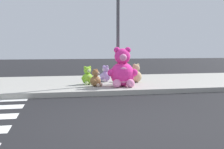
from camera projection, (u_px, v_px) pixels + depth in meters
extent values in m
plane|color=black|center=(116.00, 127.00, 4.58)|extent=(60.00, 60.00, 0.00)
cube|color=#9E9B93|center=(86.00, 84.00, 9.65)|extent=(28.00, 4.40, 0.15)
cylinder|color=#4C4C51|center=(118.00, 36.00, 8.90)|extent=(0.11, 0.11, 3.20)
sphere|color=#F22D93|center=(122.00, 74.00, 8.48)|extent=(0.76, 0.76, 0.76)
ellipsoid|color=pink|center=(123.00, 75.00, 8.21)|extent=(0.43, 0.21, 0.49)
sphere|color=#F22D93|center=(122.00, 56.00, 8.43)|extent=(0.50, 0.50, 0.50)
sphere|color=pink|center=(123.00, 58.00, 8.22)|extent=(0.23, 0.23, 0.23)
sphere|color=#F22D93|center=(128.00, 50.00, 8.43)|extent=(0.19, 0.19, 0.19)
sphere|color=#F22D93|center=(134.00, 73.00, 8.42)|extent=(0.24, 0.24, 0.24)
sphere|color=pink|center=(130.00, 83.00, 8.21)|extent=(0.26, 0.26, 0.26)
sphere|color=#F22D93|center=(117.00, 50.00, 8.39)|extent=(0.19, 0.19, 0.19)
sphere|color=#F22D93|center=(111.00, 73.00, 8.35)|extent=(0.24, 0.24, 0.24)
sphere|color=pink|center=(117.00, 83.00, 8.17)|extent=(0.26, 0.26, 0.26)
sphere|color=#B28CD8|center=(105.00, 76.00, 9.72)|extent=(0.36, 0.36, 0.36)
ellipsoid|color=silver|center=(103.00, 77.00, 9.62)|extent=(0.18, 0.20, 0.23)
sphere|color=#B28CD8|center=(105.00, 69.00, 9.69)|extent=(0.23, 0.23, 0.23)
sphere|color=silver|center=(104.00, 70.00, 9.62)|extent=(0.11, 0.11, 0.11)
sphere|color=#B28CD8|center=(107.00, 67.00, 9.63)|extent=(0.09, 0.09, 0.09)
sphere|color=#B28CD8|center=(108.00, 76.00, 9.57)|extent=(0.11, 0.11, 0.11)
sphere|color=silver|center=(105.00, 80.00, 9.55)|extent=(0.12, 0.12, 0.12)
sphere|color=#B28CD8|center=(104.00, 66.00, 9.74)|extent=(0.09, 0.09, 0.09)
sphere|color=#B28CD8|center=(101.00, 76.00, 9.79)|extent=(0.11, 0.11, 0.11)
sphere|color=silver|center=(101.00, 80.00, 9.68)|extent=(0.12, 0.12, 0.12)
sphere|color=olive|center=(95.00, 81.00, 8.44)|extent=(0.34, 0.34, 0.34)
ellipsoid|color=tan|center=(99.00, 81.00, 8.40)|extent=(0.16, 0.19, 0.22)
sphere|color=olive|center=(95.00, 73.00, 8.42)|extent=(0.22, 0.22, 0.22)
sphere|color=tan|center=(98.00, 74.00, 8.38)|extent=(0.10, 0.10, 0.10)
sphere|color=olive|center=(96.00, 70.00, 8.48)|extent=(0.08, 0.08, 0.08)
sphere|color=olive|center=(99.00, 80.00, 8.57)|extent=(0.11, 0.11, 0.11)
sphere|color=tan|center=(101.00, 84.00, 8.48)|extent=(0.12, 0.12, 0.12)
sphere|color=olive|center=(94.00, 70.00, 8.34)|extent=(0.08, 0.08, 0.08)
sphere|color=olive|center=(94.00, 81.00, 8.28)|extent=(0.11, 0.11, 0.11)
sphere|color=tan|center=(98.00, 85.00, 8.31)|extent=(0.12, 0.12, 0.12)
sphere|color=#8CD133|center=(88.00, 79.00, 8.92)|extent=(0.37, 0.37, 0.37)
ellipsoid|color=#B8DE87|center=(89.00, 79.00, 8.81)|extent=(0.22, 0.14, 0.24)
sphere|color=#8CD133|center=(87.00, 70.00, 8.90)|extent=(0.24, 0.24, 0.24)
sphere|color=#B8DE87|center=(89.00, 71.00, 8.81)|extent=(0.11, 0.11, 0.11)
sphere|color=#8CD133|center=(90.00, 67.00, 8.93)|extent=(0.09, 0.09, 0.09)
sphere|color=#8CD133|center=(93.00, 78.00, 8.96)|extent=(0.12, 0.12, 0.12)
sphere|color=#B8DE87|center=(92.00, 83.00, 8.85)|extent=(0.13, 0.13, 0.13)
sphere|color=#8CD133|center=(85.00, 68.00, 8.85)|extent=(0.09, 0.09, 0.09)
sphere|color=#8CD133|center=(83.00, 78.00, 8.80)|extent=(0.12, 0.12, 0.12)
sphere|color=#B8DE87|center=(87.00, 83.00, 8.75)|extent=(0.13, 0.13, 0.13)
sphere|color=yellow|center=(123.00, 77.00, 9.75)|extent=(0.32, 0.32, 0.32)
ellipsoid|color=#F0DB80|center=(120.00, 77.00, 9.79)|extent=(0.15, 0.18, 0.21)
sphere|color=yellow|center=(123.00, 70.00, 9.72)|extent=(0.21, 0.21, 0.21)
sphere|color=#F0DB80|center=(121.00, 71.00, 9.76)|extent=(0.10, 0.10, 0.10)
sphere|color=yellow|center=(123.00, 68.00, 9.65)|extent=(0.08, 0.08, 0.08)
sphere|color=yellow|center=(121.00, 77.00, 9.62)|extent=(0.10, 0.10, 0.10)
sphere|color=#F0DB80|center=(119.00, 80.00, 9.73)|extent=(0.11, 0.11, 0.11)
sphere|color=yellow|center=(124.00, 68.00, 9.78)|extent=(0.08, 0.08, 0.08)
sphere|color=yellow|center=(124.00, 76.00, 9.90)|extent=(0.10, 0.10, 0.10)
sphere|color=#F0DB80|center=(121.00, 79.00, 9.89)|extent=(0.11, 0.11, 0.11)
sphere|color=tan|center=(136.00, 77.00, 9.47)|extent=(0.40, 0.40, 0.40)
ellipsoid|color=beige|center=(133.00, 76.00, 9.57)|extent=(0.24, 0.19, 0.26)
sphere|color=tan|center=(136.00, 68.00, 9.44)|extent=(0.26, 0.26, 0.26)
sphere|color=beige|center=(134.00, 68.00, 9.52)|extent=(0.12, 0.12, 0.12)
sphere|color=tan|center=(134.00, 65.00, 9.36)|extent=(0.10, 0.10, 0.10)
sphere|color=tan|center=(131.00, 76.00, 9.37)|extent=(0.13, 0.13, 0.13)
sphere|color=beige|center=(130.00, 80.00, 9.53)|extent=(0.14, 0.14, 0.14)
sphere|color=tan|center=(138.00, 65.00, 9.49)|extent=(0.10, 0.10, 0.10)
sphere|color=tan|center=(139.00, 75.00, 9.63)|extent=(0.13, 0.13, 0.13)
sphere|color=beige|center=(134.00, 80.00, 9.68)|extent=(0.14, 0.14, 0.14)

